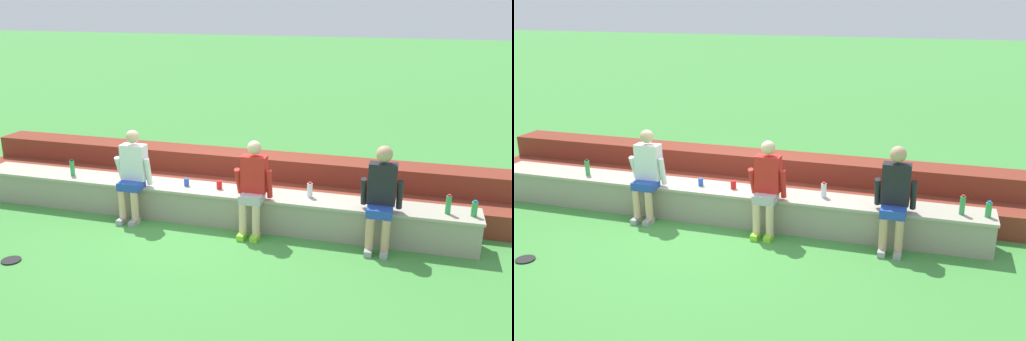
{
  "view_description": "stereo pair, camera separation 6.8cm",
  "coord_description": "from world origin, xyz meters",
  "views": [
    {
      "loc": [
        2.92,
        -6.98,
        3.26
      ],
      "look_at": [
        0.76,
        0.28,
        0.85
      ],
      "focal_mm": 38.65,
      "sensor_mm": 36.0,
      "label": 1
    },
    {
      "loc": [
        2.98,
        -6.96,
        3.26
      ],
      "look_at": [
        0.76,
        0.28,
        0.85
      ],
      "focal_mm": 38.65,
      "sensor_mm": 36.0,
      "label": 2
    }
  ],
  "objects": [
    {
      "name": "water_bottle_near_right",
      "position": [
        3.42,
        0.23,
        0.64
      ],
      "size": [
        0.07,
        0.07,
        0.27
      ],
      "color": "green",
      "rests_on": "stone_seating_wall"
    },
    {
      "name": "person_far_left",
      "position": [
        -1.08,
        -0.01,
        0.74
      ],
      "size": [
        0.55,
        0.51,
        1.38
      ],
      "color": "#DBAD89",
      "rests_on": "ground"
    },
    {
      "name": "person_center",
      "position": [
        2.56,
        0.01,
        0.76
      ],
      "size": [
        0.55,
        0.55,
        1.41
      ],
      "color": "tan",
      "rests_on": "ground"
    },
    {
      "name": "plastic_cup_middle",
      "position": [
        -0.34,
        0.28,
        0.57
      ],
      "size": [
        0.08,
        0.08,
        0.11
      ],
      "primitive_type": "cylinder",
      "color": "blue",
      "rests_on": "stone_seating_wall"
    },
    {
      "name": "water_bottle_center_gap",
      "position": [
        -2.3,
        0.23,
        0.63
      ],
      "size": [
        0.07,
        0.07,
        0.26
      ],
      "color": "green",
      "rests_on": "stone_seating_wall"
    },
    {
      "name": "water_bottle_near_left",
      "position": [
        3.74,
        0.24,
        0.61
      ],
      "size": [
        0.08,
        0.08,
        0.22
      ],
      "color": "green",
      "rests_on": "stone_seating_wall"
    },
    {
      "name": "plastic_cup_right_end",
      "position": [
        0.18,
        0.3,
        0.57
      ],
      "size": [
        0.08,
        0.08,
        0.13
      ],
      "primitive_type": "cylinder",
      "color": "red",
      "rests_on": "stone_seating_wall"
    },
    {
      "name": "stone_seating_wall",
      "position": [
        0.0,
        0.28,
        0.27
      ],
      "size": [
        7.76,
        0.59,
        0.51
      ],
      "color": "gray",
      "rests_on": "ground"
    },
    {
      "name": "frisbee",
      "position": [
        -1.93,
        -1.75,
        0.01
      ],
      "size": [
        0.25,
        0.25,
        0.02
      ],
      "primitive_type": "cylinder",
      "color": "black",
      "rests_on": "ground"
    },
    {
      "name": "person_left_of_center",
      "position": [
        0.8,
        -0.02,
        0.72
      ],
      "size": [
        0.53,
        0.49,
        1.36
      ],
      "color": "beige",
      "rests_on": "ground"
    },
    {
      "name": "ground_plane",
      "position": [
        0.0,
        0.0,
        0.0
      ],
      "size": [
        80.0,
        80.0,
        0.0
      ],
      "primitive_type": "plane",
      "color": "#428E3D"
    },
    {
      "name": "water_bottle_mid_left",
      "position": [
        1.54,
        0.33,
        0.61
      ],
      "size": [
        0.08,
        0.08,
        0.23
      ],
      "color": "silver",
      "rests_on": "stone_seating_wall"
    },
    {
      "name": "brick_bleachers",
      "position": [
        0.0,
        1.36,
        0.3
      ],
      "size": [
        9.09,
        1.14,
        0.73
      ],
      "color": "maroon",
      "rests_on": "ground"
    }
  ]
}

